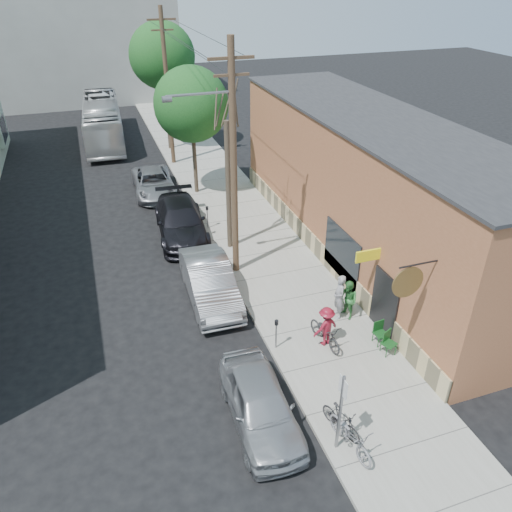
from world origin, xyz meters
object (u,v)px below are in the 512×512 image
object	(u,v)px
parking_meter_near	(276,329)
parking_meter_far	(207,214)
car_2	(181,221)
cyclist	(326,326)
patron_grey	(339,297)
patron_green	(348,300)
parked_bike_a	(341,420)
bus	(103,121)
sign_post	(341,406)
utility_pole_near	(232,161)
patio_chair_b	(389,343)
tree_bare	(228,187)
tree_leafy_mid	(191,105)
car_1	(210,282)
patio_chair_a	(381,334)
tree_leafy_far	(162,56)
car_3	(154,183)
parked_bike_b	(351,436)
car_0	(260,404)

from	to	relation	value
parking_meter_near	parking_meter_far	world-z (taller)	same
car_2	cyclist	bearing A→B (deg)	-68.38
patron_grey	patron_green	distance (m)	0.38
parked_bike_a	bus	distance (m)	32.30
sign_post	parking_meter_far	bearing A→B (deg)	90.39
utility_pole_near	patio_chair_b	xyz separation A→B (m)	(3.59, -7.27, -4.82)
tree_bare	tree_leafy_mid	size ratio (longest dim) A/B	0.85
patron_green	parked_bike_a	xyz separation A→B (m)	(-2.85, -4.98, -0.36)
tree_leafy_mid	patron_grey	xyz separation A→B (m)	(2.45, -14.19, -4.35)
parking_meter_near	cyclist	xyz separation A→B (m)	(1.79, -0.38, -0.03)
car_1	car_2	size ratio (longest dim) A/B	0.88
parked_bike_a	car_1	bearing A→B (deg)	85.35
utility_pole_near	car_1	bearing A→B (deg)	-133.41
patio_chair_a	car_1	distance (m)	7.22
parking_meter_near	tree_bare	xyz separation A→B (m)	(0.55, 7.86, 2.31)
patron_green	tree_leafy_mid	bearing A→B (deg)	178.09
sign_post	tree_leafy_far	bearing A→B (deg)	89.10
parking_meter_far	utility_pole_near	size ratio (longest dim) A/B	0.12
patio_chair_b	parked_bike_a	world-z (taller)	parked_bike_a
patron_grey	car_1	size ratio (longest dim) A/B	0.36
parking_meter_near	car_3	distance (m)	16.12
parking_meter_far	tree_leafy_mid	size ratio (longest dim) A/B	0.17
bus	patron_green	bearing A→B (deg)	-72.03
tree_leafy_mid	bus	size ratio (longest dim) A/B	0.64
patio_chair_a	car_2	bearing A→B (deg)	108.82
patio_chair_a	parking_meter_near	bearing A→B (deg)	158.25
parked_bike_a	parked_bike_b	xyz separation A→B (m)	(-0.03, -0.63, 0.04)
tree_leafy_mid	car_2	size ratio (longest dim) A/B	1.26
utility_pole_near	patio_chair_a	bearing A→B (deg)	-61.75
tree_leafy_mid	tree_bare	bearing A→B (deg)	-90.00
car_1	car_3	distance (m)	12.03
car_2	bus	bearing A→B (deg)	102.38
parked_bike_b	bus	world-z (taller)	bus
parking_meter_near	car_1	size ratio (longest dim) A/B	0.24
patron_green	car_3	size ratio (longest dim) A/B	0.33
patio_chair_a	car_0	world-z (taller)	car_0
utility_pole_near	patron_grey	size ratio (longest dim) A/B	5.30
parking_meter_far	tree_bare	xyz separation A→B (m)	(0.55, -2.29, 2.31)
utility_pole_near	parked_bike_b	distance (m)	11.52
car_0	car_3	xyz separation A→B (m)	(-0.27, 18.94, -0.07)
car_2	car_3	distance (m)	6.00
tree_leafy_far	bus	distance (m)	7.83
car_1	parking_meter_far	bearing A→B (deg)	78.56
parked_bike_a	car_3	bearing A→B (deg)	78.89
parking_meter_far	utility_pole_near	bearing A→B (deg)	-88.21
tree_leafy_mid	tree_leafy_far	world-z (taller)	tree_leafy_far
parked_bike_b	parked_bike_a	bearing A→B (deg)	78.48
patio_chair_a	car_3	size ratio (longest dim) A/B	0.17
sign_post	bus	size ratio (longest dim) A/B	0.24
patio_chair_b	car_0	world-z (taller)	car_0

